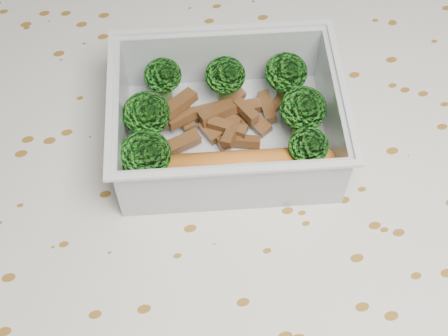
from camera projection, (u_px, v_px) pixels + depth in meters
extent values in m
cube|color=brown|center=(220.00, 202.00, 0.49)|extent=(1.40, 0.90, 0.04)
cube|color=silver|center=(220.00, 188.00, 0.47)|extent=(1.46, 0.96, 0.01)
cube|color=silver|center=(227.00, 139.00, 0.49)|extent=(0.18, 0.15, 0.00)
cube|color=silver|center=(222.00, 58.00, 0.50)|extent=(0.16, 0.03, 0.05)
cube|color=silver|center=(233.00, 187.00, 0.44)|extent=(0.16, 0.03, 0.05)
cube|color=silver|center=(332.00, 112.00, 0.47)|extent=(0.03, 0.12, 0.05)
cube|color=silver|center=(121.00, 124.00, 0.47)|extent=(0.03, 0.12, 0.05)
cube|color=silver|center=(221.00, 28.00, 0.48)|extent=(0.17, 0.04, 0.00)
cube|color=silver|center=(234.00, 171.00, 0.41)|extent=(0.17, 0.04, 0.00)
cube|color=silver|center=(343.00, 88.00, 0.45)|extent=(0.03, 0.12, 0.00)
cube|color=silver|center=(110.00, 101.00, 0.44)|extent=(0.03, 0.12, 0.00)
cylinder|color=#608C3F|center=(165.00, 93.00, 0.50)|extent=(0.01, 0.01, 0.02)
ellipsoid|color=#2F8E1E|center=(163.00, 75.00, 0.48)|extent=(0.03, 0.03, 0.02)
cylinder|color=#608C3F|center=(225.00, 93.00, 0.50)|extent=(0.01, 0.01, 0.02)
ellipsoid|color=#2F8E1E|center=(225.00, 75.00, 0.48)|extent=(0.03, 0.03, 0.03)
cylinder|color=#608C3F|center=(284.00, 90.00, 0.50)|extent=(0.01, 0.01, 0.02)
ellipsoid|color=#2F8E1E|center=(286.00, 72.00, 0.49)|extent=(0.03, 0.03, 0.03)
cylinder|color=#608C3F|center=(149.00, 130.00, 0.48)|extent=(0.01, 0.01, 0.02)
ellipsoid|color=#2F8E1E|center=(146.00, 113.00, 0.47)|extent=(0.04, 0.04, 0.03)
cylinder|color=#608C3F|center=(300.00, 125.00, 0.49)|extent=(0.01, 0.01, 0.02)
ellipsoid|color=#2F8E1E|center=(303.00, 108.00, 0.47)|extent=(0.04, 0.04, 0.03)
cylinder|color=#608C3F|center=(149.00, 170.00, 0.47)|extent=(0.01, 0.01, 0.02)
ellipsoid|color=#2F8E1E|center=(146.00, 154.00, 0.45)|extent=(0.04, 0.04, 0.03)
cylinder|color=#608C3F|center=(305.00, 162.00, 0.47)|extent=(0.01, 0.01, 0.02)
ellipsoid|color=#2F8E1E|center=(308.00, 146.00, 0.45)|extent=(0.03, 0.03, 0.02)
cube|color=brown|center=(268.00, 107.00, 0.50)|extent=(0.01, 0.03, 0.01)
cube|color=brown|center=(245.00, 141.00, 0.48)|extent=(0.03, 0.02, 0.01)
cube|color=brown|center=(217.00, 112.00, 0.49)|extent=(0.03, 0.02, 0.01)
cube|color=brown|center=(232.00, 133.00, 0.48)|extent=(0.02, 0.03, 0.01)
cube|color=brown|center=(230.00, 101.00, 0.50)|extent=(0.03, 0.02, 0.01)
cube|color=brown|center=(232.00, 140.00, 0.48)|extent=(0.02, 0.01, 0.01)
cube|color=brown|center=(258.00, 123.00, 0.49)|extent=(0.02, 0.03, 0.01)
cube|color=brown|center=(228.00, 127.00, 0.48)|extent=(0.03, 0.02, 0.01)
cube|color=brown|center=(277.00, 104.00, 0.50)|extent=(0.03, 0.02, 0.01)
cube|color=brown|center=(204.00, 113.00, 0.50)|extent=(0.02, 0.01, 0.01)
cube|color=brown|center=(233.00, 121.00, 0.49)|extent=(0.02, 0.03, 0.01)
cube|color=brown|center=(184.00, 120.00, 0.49)|extent=(0.02, 0.02, 0.01)
cube|color=brown|center=(179.00, 103.00, 0.48)|extent=(0.03, 0.02, 0.01)
cube|color=brown|center=(231.00, 122.00, 0.49)|extent=(0.01, 0.02, 0.01)
cube|color=brown|center=(254.00, 106.00, 0.50)|extent=(0.02, 0.01, 0.01)
cube|color=brown|center=(180.00, 118.00, 0.48)|extent=(0.02, 0.02, 0.01)
cube|color=brown|center=(246.00, 111.00, 0.49)|extent=(0.02, 0.02, 0.01)
cube|color=brown|center=(182.00, 143.00, 0.48)|extent=(0.03, 0.02, 0.01)
cube|color=brown|center=(175.00, 118.00, 0.48)|extent=(0.03, 0.02, 0.01)
cube|color=brown|center=(211.00, 131.00, 0.49)|extent=(0.02, 0.02, 0.01)
cylinder|color=orange|center=(236.00, 167.00, 0.46)|extent=(0.13, 0.05, 0.03)
sphere|color=orange|center=(320.00, 163.00, 0.46)|extent=(0.03, 0.03, 0.03)
sphere|color=orange|center=(150.00, 172.00, 0.46)|extent=(0.03, 0.03, 0.03)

